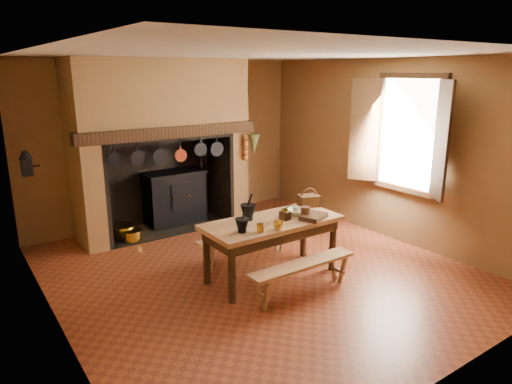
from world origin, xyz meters
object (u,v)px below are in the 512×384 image
(iron_range, at_px, (175,197))
(work_table, at_px, (272,229))
(mixing_bowl, at_px, (296,212))
(bench_front, at_px, (303,271))
(coffee_grinder, at_px, (285,215))
(wicker_basket, at_px, (309,200))

(iron_range, bearing_deg, work_table, -87.99)
(work_table, xyz_separation_m, mixing_bowl, (0.41, 0.02, 0.16))
(bench_front, bearing_deg, coffee_grinder, 74.50)
(mixing_bowl, bearing_deg, coffee_grinder, -159.79)
(work_table, distance_m, mixing_bowl, 0.44)
(coffee_grinder, bearing_deg, iron_range, 88.91)
(mixing_bowl, relative_size, wicker_basket, 0.88)
(iron_range, distance_m, bench_front, 3.31)
(bench_front, xyz_separation_m, coffee_grinder, (0.15, 0.53, 0.53))
(iron_range, relative_size, work_table, 0.90)
(work_table, bearing_deg, coffee_grinder, -27.19)
(iron_range, xyz_separation_m, mixing_bowl, (0.50, -2.68, 0.33))
(bench_front, distance_m, wicker_basket, 1.27)
(iron_range, xyz_separation_m, coffee_grinder, (0.24, -2.77, 0.35))
(work_table, xyz_separation_m, coffee_grinder, (0.15, -0.08, 0.19))
(mixing_bowl, bearing_deg, work_table, -177.26)
(bench_front, bearing_deg, wicker_basket, 45.98)
(work_table, xyz_separation_m, wicker_basket, (0.79, 0.21, 0.21))
(coffee_grinder, bearing_deg, work_table, 146.72)
(coffee_grinder, bearing_deg, bench_front, -111.58)
(bench_front, height_order, coffee_grinder, coffee_grinder)
(work_table, relative_size, bench_front, 1.23)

